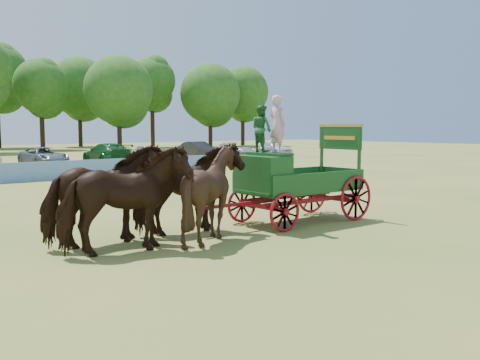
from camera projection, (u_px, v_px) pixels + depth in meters
name	position (u px, v px, depth m)	size (l,w,h in m)	color
ground	(255.00, 231.00, 14.90)	(160.00, 160.00, 0.00)	olive
horse_lead_left	(124.00, 200.00, 12.14)	(1.34, 2.94, 2.48)	black
horse_lead_right	(104.00, 195.00, 13.01)	(1.34, 2.94, 2.48)	black
horse_wheel_left	(211.00, 192.00, 13.62)	(2.01, 2.25, 2.48)	black
horse_wheel_right	(188.00, 188.00, 14.48)	(1.34, 2.94, 2.48)	black
farm_dray	(282.00, 171.00, 15.85)	(6.00, 2.00, 3.79)	maroon
sponsor_banner	(24.00, 172.00, 28.33)	(26.00, 0.08, 1.05)	#205FAF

